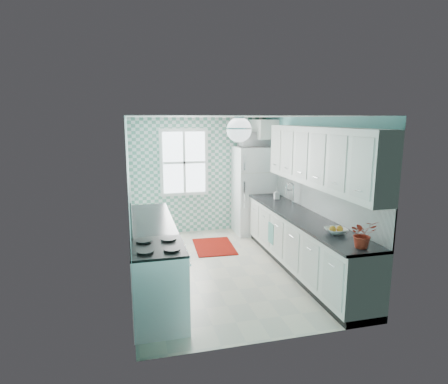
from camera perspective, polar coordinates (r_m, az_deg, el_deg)
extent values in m
cube|color=beige|center=(6.45, 0.11, -11.50)|extent=(3.00, 4.40, 0.02)
cube|color=white|center=(5.95, 0.12, 11.50)|extent=(3.00, 4.40, 0.02)
cube|color=#72CAC7|center=(8.21, -3.68, 2.54)|extent=(3.00, 0.02, 2.50)
cube|color=#72CAC7|center=(4.04, 7.89, -6.57)|extent=(3.00, 0.02, 2.50)
cube|color=#72CAC7|center=(5.90, -14.25, -1.16)|extent=(0.02, 4.40, 2.50)
cube|color=#72CAC7|center=(6.61, 12.92, 0.19)|extent=(0.02, 4.40, 2.50)
cube|color=#609F89|center=(8.18, -3.65, 2.52)|extent=(3.00, 0.01, 2.50)
cube|color=white|center=(8.07, -6.10, 4.50)|extent=(1.04, 0.05, 1.44)
cube|color=white|center=(8.05, -6.08, 4.49)|extent=(0.90, 0.02, 1.30)
cube|color=white|center=(6.26, 14.37, -0.99)|extent=(0.02, 3.60, 0.51)
cube|color=white|center=(5.84, -14.01, -1.83)|extent=(0.02, 2.15, 0.51)
cube|color=silver|center=(5.91, 14.30, 5.24)|extent=(0.33, 3.20, 0.90)
cube|color=silver|center=(8.09, 5.95, 9.50)|extent=(0.40, 0.74, 0.40)
cylinder|color=silver|center=(5.18, 2.34, 11.22)|extent=(0.14, 0.14, 0.04)
cylinder|color=silver|center=(5.18, 2.33, 10.45)|extent=(0.02, 0.02, 0.12)
sphere|color=white|center=(5.18, 2.32, 9.45)|extent=(0.34, 0.34, 0.34)
cube|color=white|center=(6.33, 11.72, -7.74)|extent=(0.60, 3.60, 0.90)
cube|color=black|center=(6.19, 11.77, -3.63)|extent=(0.63, 3.60, 0.04)
cube|color=white|center=(6.05, -10.92, -8.60)|extent=(0.60, 2.15, 0.90)
cube|color=black|center=(5.91, -10.94, -4.29)|extent=(0.63, 2.15, 0.04)
cube|color=white|center=(8.17, 4.52, 0.29)|extent=(0.82, 0.78, 1.88)
cube|color=silver|center=(7.73, 5.49, 2.92)|extent=(0.80, 0.01, 0.02)
cube|color=silver|center=(7.58, 3.14, 4.51)|extent=(0.03, 0.03, 0.30)
cube|color=silver|center=(7.68, 3.09, -0.38)|extent=(0.03, 0.03, 0.54)
cube|color=white|center=(4.72, -9.89, -13.82)|extent=(0.64, 0.81, 0.96)
cube|color=black|center=(4.54, -10.09, -8.32)|extent=(0.64, 0.81, 0.03)
cube|color=black|center=(4.72, -5.91, -12.89)|extent=(0.01, 0.53, 0.32)
cube|color=silver|center=(6.87, 9.12, -2.07)|extent=(0.50, 0.42, 0.12)
cylinder|color=silver|center=(6.90, 10.54, -0.36)|extent=(0.02, 0.02, 0.30)
torus|color=silver|center=(6.83, 10.06, 1.17)|extent=(0.16, 0.02, 0.16)
cube|color=maroon|center=(7.41, -1.52, -8.31)|extent=(0.80, 1.10, 0.02)
cube|color=#70B7AF|center=(6.70, 7.17, -6.26)|extent=(0.05, 0.24, 0.36)
imported|color=white|center=(5.32, 16.71, -5.68)|extent=(0.29, 0.29, 0.07)
imported|color=#A00608|center=(4.81, 20.38, -6.01)|extent=(0.31, 0.27, 0.34)
imported|color=silver|center=(7.29, 8.03, -0.28)|extent=(0.10, 0.10, 0.21)
imported|color=silver|center=(8.03, 4.64, 8.02)|extent=(0.60, 0.43, 0.32)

